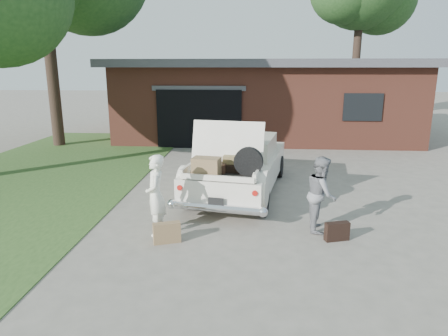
{
  "coord_description": "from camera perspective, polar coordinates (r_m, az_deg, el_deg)",
  "views": [
    {
      "loc": [
        0.57,
        -6.94,
        3.02
      ],
      "look_at": [
        0.0,
        0.6,
        1.1
      ],
      "focal_mm": 32.0,
      "sensor_mm": 36.0,
      "label": 1
    }
  ],
  "objects": [
    {
      "name": "ground",
      "position": [
        7.59,
        -0.35,
        -9.2
      ],
      "size": [
        90.0,
        90.0,
        0.0
      ],
      "primitive_type": "plane",
      "color": "gray",
      "rests_on": "ground"
    },
    {
      "name": "grass_strip",
      "position": [
        12.03,
        -26.17,
        -1.74
      ],
      "size": [
        6.0,
        16.0,
        0.02
      ],
      "primitive_type": "cube",
      "color": "#2D4C1E",
      "rests_on": "ground"
    },
    {
      "name": "house",
      "position": [
        18.47,
        5.68,
        10.0
      ],
      "size": [
        12.8,
        7.8,
        3.3
      ],
      "color": "brown",
      "rests_on": "ground"
    },
    {
      "name": "sedan",
      "position": [
        9.8,
        2.26,
        0.5
      ],
      "size": [
        2.54,
        4.92,
        1.92
      ],
      "rotation": [
        0.0,
        0.0,
        -0.16
      ],
      "color": "white",
      "rests_on": "ground"
    },
    {
      "name": "woman_left",
      "position": [
        7.39,
        -9.73,
        -3.85
      ],
      "size": [
        0.47,
        0.61,
        1.5
      ],
      "primitive_type": "imported",
      "rotation": [
        0.0,
        0.0,
        -1.35
      ],
      "color": "white",
      "rests_on": "ground"
    },
    {
      "name": "woman_right",
      "position": [
        7.7,
        13.72,
        -3.59
      ],
      "size": [
        0.59,
        0.73,
        1.43
      ],
      "primitive_type": "imported",
      "rotation": [
        0.0,
        0.0,
        1.5
      ],
      "color": "gray",
      "rests_on": "ground"
    },
    {
      "name": "suitcase_left",
      "position": [
        7.19,
        -8.17,
        -9.14
      ],
      "size": [
        0.5,
        0.31,
        0.37
      ],
      "primitive_type": "cube",
      "rotation": [
        0.0,
        0.0,
        0.36
      ],
      "color": "#92714A",
      "rests_on": "ground"
    },
    {
      "name": "suitcase_right",
      "position": [
        7.49,
        15.84,
        -8.71
      ],
      "size": [
        0.46,
        0.26,
        0.34
      ],
      "primitive_type": "cube",
      "rotation": [
        0.0,
        0.0,
        0.3
      ],
      "color": "black",
      "rests_on": "ground"
    }
  ]
}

